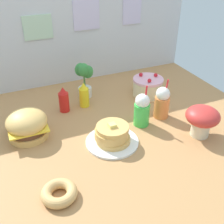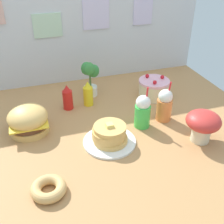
{
  "view_description": "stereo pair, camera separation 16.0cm",
  "coord_description": "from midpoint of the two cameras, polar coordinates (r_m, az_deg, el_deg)",
  "views": [
    {
      "loc": [
        -0.56,
        -1.41,
        1.15
      ],
      "look_at": [
        0.09,
        0.08,
        0.13
      ],
      "focal_mm": 44.02,
      "sensor_mm": 36.0,
      "label": 1
    },
    {
      "loc": [
        -0.41,
        -1.47,
        1.15
      ],
      "look_at": [
        0.09,
        0.08,
        0.13
      ],
      "focal_mm": 44.02,
      "sensor_mm": 36.0,
      "label": 2
    }
  ],
  "objects": [
    {
      "name": "orange_float_cup",
      "position": [
        2.07,
        13.05,
        1.35
      ],
      "size": [
        0.11,
        0.11,
        0.31
      ],
      "color": "orange",
      "rests_on": "ground_plane"
    },
    {
      "name": "layer_cake",
      "position": [
        2.38,
        10.57,
        4.82
      ],
      "size": [
        0.26,
        0.26,
        0.19
      ],
      "color": "beige",
      "rests_on": "ground_plane"
    },
    {
      "name": "mushroom_stool",
      "position": [
        1.91,
        20.68,
        -2.32
      ],
      "size": [
        0.23,
        0.23,
        0.22
      ],
      "color": "beige",
      "rests_on": "ground_plane"
    },
    {
      "name": "potted_plant",
      "position": [
        2.33,
        -2.6,
        7.2
      ],
      "size": [
        0.15,
        0.13,
        0.32
      ],
      "color": "white",
      "rests_on": "ground_plane"
    },
    {
      "name": "donut_pink_glaze",
      "position": [
        1.53,
        -10.05,
        -15.46
      ],
      "size": [
        0.19,
        0.19,
        0.06
      ],
      "color": "tan",
      "rests_on": "ground_plane"
    },
    {
      "name": "burger",
      "position": [
        1.96,
        -14.82,
        -1.68
      ],
      "size": [
        0.28,
        0.28,
        0.2
      ],
      "color": "#DBA859",
      "rests_on": "ground_plane"
    },
    {
      "name": "pancake_stack",
      "position": [
        1.81,
        2.0,
        -5.01
      ],
      "size": [
        0.35,
        0.35,
        0.15
      ],
      "color": "white",
      "rests_on": "ground_plane"
    },
    {
      "name": "back_wall",
      "position": [
        2.54,
        -6.46,
        15.98
      ],
      "size": [
        2.44,
        0.04,
        0.9
      ],
      "color": "silver",
      "rests_on": "ground_plane"
    },
    {
      "name": "mustard_bottle",
      "position": [
        2.22,
        -2.94,
        3.68
      ],
      "size": [
        0.08,
        0.08,
        0.21
      ],
      "color": "yellow",
      "rests_on": "ground_plane"
    },
    {
      "name": "ketchup_bottle",
      "position": [
        2.18,
        -7.15,
        2.89
      ],
      "size": [
        0.08,
        0.08,
        0.21
      ],
      "color": "red",
      "rests_on": "ground_plane"
    },
    {
      "name": "cream_soda_cup",
      "position": [
        1.96,
        8.71,
        0.06
      ],
      "size": [
        0.11,
        0.11,
        0.31
      ],
      "color": "green",
      "rests_on": "ground_plane"
    },
    {
      "name": "ground_plane",
      "position": [
        1.91,
        0.52,
        -5.26
      ],
      "size": [
        2.44,
        1.91,
        0.02
      ],
      "primitive_type": "cube",
      "color": "#B27F4C"
    }
  ]
}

